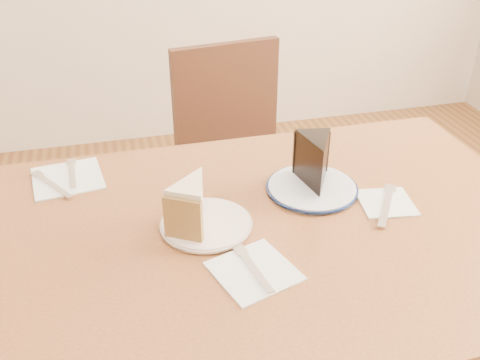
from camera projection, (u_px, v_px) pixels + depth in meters
The scene contains 13 objects.
table at pixel (268, 263), 1.14m from camera, with size 1.20×0.80×0.75m.
chair_far at pixel (242, 169), 1.80m from camera, with size 0.50×0.50×0.89m.
plate_cream at pixel (206, 224), 1.08m from camera, with size 0.18×0.18×0.01m, color white.
plate_navy at pixel (312, 188), 1.20m from camera, with size 0.20×0.20×0.01m, color white.
carrot_cake at pixel (194, 204), 1.06m from camera, with size 0.07×0.10×0.09m, color #F1E2C7, non-canonical shape.
chocolate_cake at pixel (316, 165), 1.18m from camera, with size 0.08×0.11×0.10m, color black, non-canonical shape.
napkin_cream at pixel (254, 271), 0.97m from camera, with size 0.14×0.14×0.00m, color white.
napkin_navy at pixel (386, 203), 1.16m from camera, with size 0.11×0.11×0.00m, color white.
napkin_spare at pixel (68, 178), 1.25m from camera, with size 0.15×0.15×0.00m, color white.
fork_cream at pixel (254, 269), 0.97m from camera, with size 0.01×0.14×0.00m, color silver.
knife_navy at pixel (386, 205), 1.14m from camera, with size 0.02×0.17×0.00m, color silver.
fork_spare at pixel (72, 174), 1.26m from camera, with size 0.01×0.14×0.00m, color silver.
knife_spare at pixel (52, 185), 1.22m from camera, with size 0.01×0.16×0.00m, color white.
Camera 1 is at (-0.28, -0.84, 1.39)m, focal length 40.00 mm.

